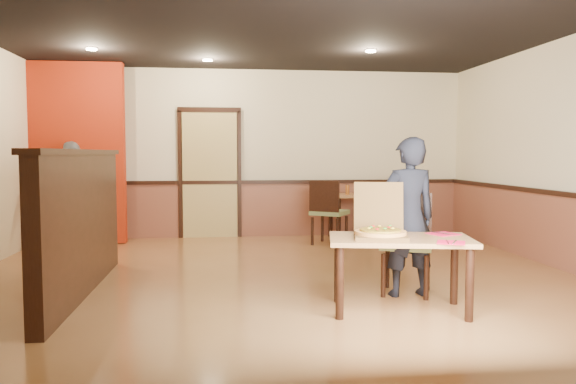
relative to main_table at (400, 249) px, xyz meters
name	(u,v)px	position (x,y,z in m)	size (l,w,h in m)	color
floor	(279,283)	(-0.96, 1.20, -0.56)	(7.00, 7.00, 0.00)	#AB7242
ceiling	(278,20)	(-0.96, 1.20, 2.24)	(7.00, 7.00, 0.00)	black
wall_back	(258,153)	(-0.96, 4.70, 0.84)	(7.00, 7.00, 0.00)	#F3E6BE
wainscot_back	(258,210)	(-0.96, 4.67, -0.11)	(7.00, 0.04, 0.90)	brown
chair_rail_back	(258,182)	(-0.96, 4.65, 0.36)	(7.00, 0.06, 0.06)	black
back_door	(210,175)	(-1.76, 4.66, 0.49)	(0.90, 0.06, 2.10)	tan
booth_partition	(82,221)	(-2.96, 1.00, 0.18)	(0.20, 3.10, 1.44)	black
red_accent_panel	(71,154)	(-3.86, 4.20, 0.84)	(1.60, 0.20, 2.78)	#A1220B
spot_a	(92,49)	(-3.26, 3.00, 2.22)	(0.14, 0.14, 0.02)	#FFDFB2
spot_b	(208,60)	(-1.76, 3.70, 2.22)	(0.14, 0.14, 0.02)	#FFDFB2
spot_c	(371,51)	(0.44, 2.70, 2.22)	(0.14, 0.14, 0.02)	#FFDFB2
main_table	(400,249)	(0.00, 0.00, 0.00)	(1.35, 0.92, 0.67)	#B47D4C
diner_chair	(407,238)	(0.29, 0.67, -0.01)	(0.65, 0.65, 1.00)	olive
side_chair_left	(328,210)	(0.05, 3.64, -0.01)	(0.68, 0.68, 1.00)	olive
side_chair_right	(390,209)	(1.03, 3.64, -0.01)	(0.69, 0.69, 1.00)	olive
side_table	(350,205)	(0.54, 4.25, 0.00)	(0.72, 0.72, 0.73)	#B47D4C
diner	(408,217)	(0.25, 0.53, 0.22)	(0.57, 0.38, 1.57)	black
passerby	(72,195)	(-3.77, 3.81, 0.23)	(0.93, 0.39, 1.58)	gray
pizza_box	(380,230)	(-0.18, 0.03, 0.17)	(0.55, 0.61, 0.48)	brown
pizza	(380,233)	(-0.19, -0.02, 0.15)	(0.45, 0.45, 0.03)	#E4A152
napkin_near	(451,242)	(0.32, -0.34, 0.11)	(0.30, 0.30, 0.01)	red
napkin_far	(443,234)	(0.45, 0.14, 0.11)	(0.30, 0.30, 0.01)	red
condiment	(347,190)	(0.47, 4.17, 0.25)	(0.06, 0.06, 0.15)	#9A501C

